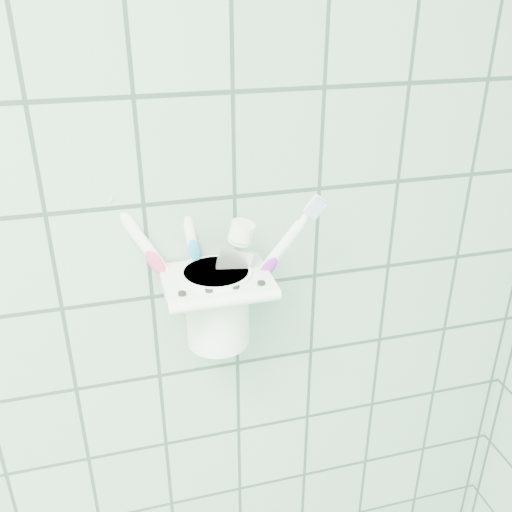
{
  "coord_description": "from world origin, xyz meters",
  "views": [
    {
      "loc": [
        0.56,
        0.63,
        1.58
      ],
      "look_at": [
        0.69,
        1.1,
        1.34
      ],
      "focal_mm": 40.0,
      "sensor_mm": 36.0,
      "label": 1
    }
  ],
  "objects": [
    {
      "name": "toothbrush_orange",
      "position": [
        0.66,
        1.16,
        1.31
      ],
      "size": [
        0.1,
        0.03,
        0.18
      ],
      "rotation": [
        0.03,
        0.63,
        -0.1
      ],
      "color": "white",
      "rests_on": "cup"
    },
    {
      "name": "cup",
      "position": [
        0.66,
        1.16,
        1.26
      ],
      "size": [
        0.08,
        0.08,
        0.09
      ],
      "color": "white",
      "rests_on": "holder_bracket"
    },
    {
      "name": "toothbrush_pink",
      "position": [
        0.65,
        1.15,
        1.32
      ],
      "size": [
        0.1,
        0.07,
        0.2
      ],
      "rotation": [
        -0.2,
        -0.6,
        -0.24
      ],
      "color": "white",
      "rests_on": "cup"
    },
    {
      "name": "toothpaste_tube",
      "position": [
        0.66,
        1.17,
        1.3
      ],
      "size": [
        0.06,
        0.04,
        0.15
      ],
      "rotation": [
        0.09,
        0.23,
        -0.19
      ],
      "color": "silver",
      "rests_on": "cup"
    },
    {
      "name": "holder_bracket",
      "position": [
        0.66,
        1.15,
        1.29
      ],
      "size": [
        0.11,
        0.1,
        0.04
      ],
      "color": "white",
      "rests_on": "wall_back"
    },
    {
      "name": "toothbrush_blue",
      "position": [
        0.65,
        1.17,
        1.31
      ],
      "size": [
        0.03,
        0.05,
        0.18
      ],
      "rotation": [
        -0.24,
        -0.12,
        -0.01
      ],
      "color": "white",
      "rests_on": "cup"
    }
  ]
}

